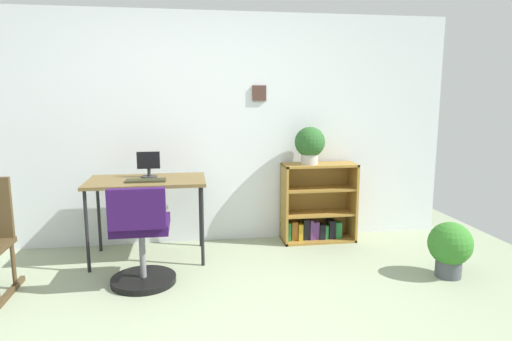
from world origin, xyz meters
TOP-DOWN VIEW (x-y plane):
  - wall_back at (0.00, 2.15)m, footprint 5.20×0.12m
  - desk at (-0.50, 1.67)m, footprint 1.06×0.61m
  - monitor at (-0.49, 1.77)m, footprint 0.21×0.15m
  - keyboard at (-0.50, 1.57)m, footprint 0.35×0.14m
  - office_chair at (-0.51, 1.05)m, footprint 0.52×0.55m
  - bookshelf_low at (1.20, 1.95)m, footprint 0.75×0.30m
  - potted_plant_on_shelf at (1.09, 1.90)m, footprint 0.31×0.31m
  - potted_plant_floor at (2.02, 0.84)m, footprint 0.36×0.36m

SIDE VIEW (x-z plane):
  - potted_plant_floor at x=2.02m, z-range 0.03..0.50m
  - bookshelf_low at x=1.20m, z-range -0.05..0.77m
  - office_chair at x=-0.51m, z-range -0.05..0.79m
  - desk at x=-0.50m, z-range 0.32..1.07m
  - keyboard at x=-0.50m, z-range 0.75..0.77m
  - monitor at x=-0.49m, z-range 0.75..0.99m
  - potted_plant_on_shelf at x=1.09m, z-range 0.84..1.22m
  - wall_back at x=0.00m, z-range 0.00..2.32m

